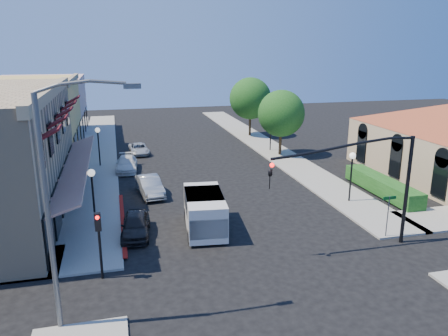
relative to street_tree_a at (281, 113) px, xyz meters
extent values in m
plane|color=black|center=(-8.80, -22.00, -4.19)|extent=(120.00, 120.00, 0.00)
cube|color=gray|center=(-17.55, 5.00, -4.13)|extent=(3.50, 50.00, 0.12)
cube|color=gray|center=(-0.05, 5.00, -4.13)|extent=(3.50, 50.00, 0.12)
cube|color=maroon|center=(-15.70, -14.00, -4.19)|extent=(0.25, 10.00, 0.06)
cube|color=tan|center=(-19.45, -11.00, 3.61)|extent=(0.50, 18.20, 0.60)
cube|color=#561416|center=(-18.40, -11.00, -1.14)|extent=(1.75, 17.00, 0.67)
cube|color=#561116|center=(-18.75, -18.00, 2.36)|extent=(1.02, 1.50, 0.60)
cube|color=#561116|center=(-18.75, -14.60, 2.36)|extent=(1.02, 1.50, 0.60)
cube|color=#561116|center=(-18.75, -11.20, 2.36)|extent=(1.02, 1.50, 0.60)
cube|color=#561116|center=(-18.75, -7.80, 2.36)|extent=(1.02, 1.50, 0.60)
cube|color=#561116|center=(-18.75, -4.40, 2.36)|extent=(1.02, 1.50, 0.60)
cube|color=black|center=(-19.25, -18.50, -2.59)|extent=(0.12, 2.60, 2.60)
cube|color=black|center=(-19.25, -15.10, -2.59)|extent=(0.12, 2.60, 2.60)
cube|color=black|center=(-19.25, -11.70, -2.59)|extent=(0.12, 2.60, 2.60)
cube|color=black|center=(-19.25, -8.30, -2.59)|extent=(0.12, 2.60, 2.60)
cube|color=black|center=(-19.25, -4.90, -2.59)|extent=(0.12, 2.60, 2.60)
cube|color=#D6B660|center=(-24.30, 4.00, -0.39)|extent=(10.00, 12.00, 7.60)
cube|color=#BD958F|center=(-24.30, 16.00, -0.69)|extent=(10.00, 12.00, 7.00)
cube|color=black|center=(5.65, -15.50, -2.39)|extent=(0.12, 1.40, 2.80)
cube|color=black|center=(5.65, -10.50, -2.39)|extent=(0.12, 1.40, 2.80)
cube|color=black|center=(5.65, -5.50, -2.39)|extent=(0.12, 1.40, 2.80)
cube|color=#174915|center=(2.90, -13.00, -4.19)|extent=(1.40, 8.00, 1.10)
cylinder|color=black|center=(0.00, 0.00, -3.14)|extent=(0.28, 0.28, 2.10)
sphere|color=#174915|center=(0.00, 0.00, 0.01)|extent=(4.56, 4.56, 4.56)
cylinder|color=black|center=(0.00, 10.00, -3.06)|extent=(0.28, 0.28, 2.27)
sphere|color=#174915|center=(0.00, 10.00, 0.36)|extent=(4.94, 4.94, 4.94)
cylinder|color=black|center=(-0.80, -20.50, -1.19)|extent=(0.20, 0.20, 6.00)
cylinder|color=black|center=(-4.70, -20.50, 1.41)|extent=(7.80, 0.14, 0.14)
imported|color=black|center=(-8.60, -20.50, 0.51)|extent=(0.20, 0.16, 1.00)
sphere|color=#FF0C0C|center=(-8.60, -20.68, 0.81)|extent=(0.22, 0.22, 0.22)
cylinder|color=black|center=(-16.80, -20.50, -2.69)|extent=(0.12, 0.12, 3.00)
cube|color=black|center=(-16.80, -20.65, -1.29)|extent=(0.28, 0.22, 0.85)
sphere|color=#FF0C0C|center=(-16.80, -20.77, -1.04)|extent=(0.18, 0.18, 0.18)
cylinder|color=#595B5E|center=(-18.30, -24.00, 0.31)|extent=(0.20, 0.20, 9.00)
cylinder|color=#595B5E|center=(-16.80, -24.00, 5.06)|extent=(3.00, 0.12, 0.12)
cube|color=#595B5E|center=(-15.10, -24.00, 4.96)|extent=(0.60, 0.25, 0.18)
cylinder|color=#595B5E|center=(-1.30, -19.80, -2.94)|extent=(0.06, 0.06, 2.50)
cube|color=#0C591E|center=(-1.30, -19.80, -1.79)|extent=(0.80, 0.04, 0.18)
cylinder|color=black|center=(-17.30, -14.00, -2.59)|extent=(0.12, 0.12, 3.20)
sphere|color=white|center=(-17.30, -14.00, -0.84)|extent=(0.44, 0.44, 0.44)
cylinder|color=black|center=(-17.30, 0.00, -2.59)|extent=(0.12, 0.12, 3.20)
sphere|color=white|center=(-17.30, 0.00, -0.84)|extent=(0.44, 0.44, 0.44)
cylinder|color=black|center=(-0.30, -14.00, -2.59)|extent=(0.12, 0.12, 3.20)
sphere|color=white|center=(-0.30, -14.00, -0.84)|extent=(0.44, 0.44, 0.44)
cylinder|color=black|center=(-0.30, 2.00, -2.59)|extent=(0.12, 0.12, 3.20)
sphere|color=white|center=(-0.30, 2.00, -0.84)|extent=(0.44, 0.44, 0.44)
cube|color=silver|center=(-11.01, -16.16, -3.02)|extent=(2.64, 5.14, 2.02)
cube|color=silver|center=(-11.23, -18.28, -3.13)|extent=(2.14, 0.89, 1.12)
cube|color=black|center=(-11.19, -17.89, -2.57)|extent=(1.91, 0.31, 1.01)
cube|color=black|center=(-10.97, -15.82, -2.51)|extent=(2.45, 3.13, 1.01)
cylinder|color=black|center=(-12.14, -17.73, -3.82)|extent=(0.36, 0.77, 0.74)
cylinder|color=black|center=(-11.78, -14.38, -3.82)|extent=(0.36, 0.77, 0.74)
cylinder|color=black|center=(-10.24, -17.93, -3.82)|extent=(0.36, 0.77, 0.74)
cylinder|color=black|center=(-9.88, -14.59, -3.82)|extent=(0.36, 0.77, 0.74)
imported|color=black|center=(-15.00, -16.00, -3.54)|extent=(1.96, 4.01, 1.32)
imported|color=#A1A4A6|center=(-13.60, -9.00, -3.51)|extent=(1.97, 4.31, 1.37)
imported|color=silver|center=(-15.00, -2.00, -3.57)|extent=(2.08, 4.40, 1.24)
imported|color=#B6B8BC|center=(-13.60, 4.00, -3.66)|extent=(2.07, 3.97, 1.07)
camera|label=1|loc=(-15.76, -39.64, 6.27)|focal=35.00mm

